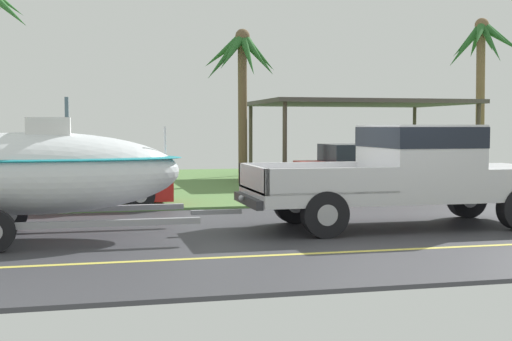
{
  "coord_description": "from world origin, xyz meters",
  "views": [
    {
      "loc": [
        -4.85,
        -11.5,
        1.88
      ],
      "look_at": [
        -1.73,
        1.47,
        1.04
      ],
      "focal_mm": 48.58,
      "sensor_mm": 36.0,
      "label": 1
    }
  ],
  "objects": [
    {
      "name": "ground",
      "position": [
        0.0,
        8.38,
        -0.01
      ],
      "size": [
        36.0,
        22.0,
        0.11
      ],
      "color": "#38383D"
    },
    {
      "name": "pickup_truck_towing",
      "position": [
        1.15,
        0.46,
        1.06
      ],
      "size": [
        5.92,
        2.1,
        1.92
      ],
      "color": "silver",
      "rests_on": "ground"
    },
    {
      "name": "boat_on_trailer",
      "position": [
        -5.76,
        0.46,
        1.13
      ],
      "size": [
        6.21,
        2.37,
        2.37
      ],
      "color": "gray",
      "rests_on": "ground"
    },
    {
      "name": "parked_sedan_near",
      "position": [
        -5.4,
        5.04,
        0.67
      ],
      "size": [
        4.67,
        1.87,
        1.38
      ],
      "color": "#B21E19",
      "rests_on": "ground"
    },
    {
      "name": "parked_sedan_far",
      "position": [
        3.14,
        7.33,
        0.67
      ],
      "size": [
        4.31,
        1.87,
        1.38
      ],
      "color": "#B21E19",
      "rests_on": "ground"
    },
    {
      "name": "carport_awning",
      "position": [
        4.46,
        11.67,
        2.68
      ],
      "size": [
        7.25,
        5.2,
        2.8
      ],
      "color": "#4C4238",
      "rests_on": "ground"
    },
    {
      "name": "palm_tree_near_left",
      "position": [
        0.0,
        10.53,
        3.88
      ],
      "size": [
        2.71,
        2.82,
        5.02
      ],
      "color": "brown",
      "rests_on": "ground"
    },
    {
      "name": "palm_tree_near_right",
      "position": [
        10.25,
        13.06,
        4.75
      ],
      "size": [
        3.35,
        2.78,
        6.14
      ],
      "color": "brown",
      "rests_on": "ground"
    }
  ]
}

